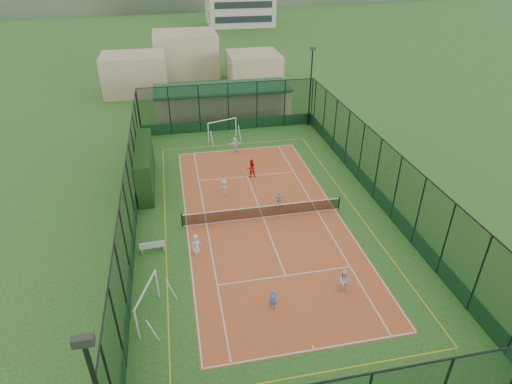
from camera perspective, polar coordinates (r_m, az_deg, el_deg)
ground at (r=31.10m, az=0.94°, el=-3.40°), size 300.00×300.00×0.00m
court_slab at (r=31.10m, az=0.94°, el=-3.40°), size 11.17×23.97×0.01m
tennis_net at (r=30.81m, az=0.95°, el=-2.59°), size 11.67×0.12×1.06m
perimeter_fence at (r=29.78m, az=0.98°, el=0.59°), size 18.12×34.12×5.00m
floodlight_ne at (r=46.08m, az=7.26°, el=13.60°), size 0.60×0.26×8.25m
clubhouse at (r=50.08m, az=-4.50°, el=12.07°), size 15.20×7.20×3.15m
hedge_left at (r=35.64m, az=-14.58°, el=3.41°), size 1.16×7.76×3.39m
white_bench at (r=28.45m, az=-13.64°, el=-6.97°), size 1.60×0.51×0.89m
futsal_goal_near at (r=23.79m, az=-14.25°, el=-14.19°), size 3.16×1.86×1.96m
futsal_goal_far at (r=43.23m, az=-4.51°, el=8.22°), size 3.27×1.87×2.03m
child_near_left at (r=27.59m, az=-8.01°, el=-6.90°), size 0.83×0.79×1.43m
child_near_mid at (r=23.79m, az=2.26°, el=-14.11°), size 0.50×0.35×1.29m
child_near_right at (r=25.15m, az=11.74°, el=-11.57°), size 0.87×0.76×1.51m
child_far_left at (r=33.57m, az=-4.30°, el=0.61°), size 0.86×0.50×1.31m
child_far_right at (r=32.04m, az=3.11°, el=-0.98°), size 0.78×0.42×1.26m
child_far_back at (r=40.55m, az=-2.82°, el=6.32°), size 1.44×0.72×1.49m
coach at (r=36.07m, az=-0.66°, el=3.21°), size 0.83×0.68×1.59m
tennis_balls at (r=32.24m, az=3.29°, el=-2.02°), size 2.87×1.28×0.07m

